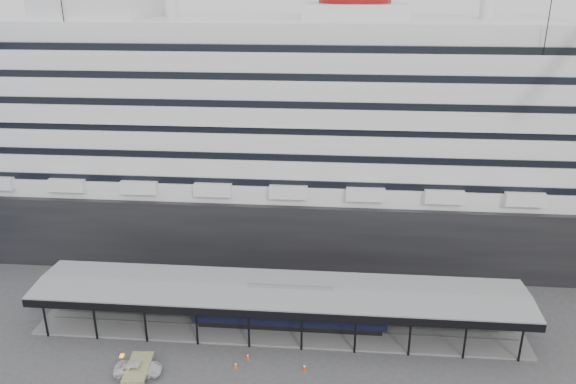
{
  "coord_description": "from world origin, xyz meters",
  "views": [
    {
      "loc": [
        5.84,
        -50.34,
        37.98
      ],
      "look_at": [
        0.8,
        8.0,
        15.73
      ],
      "focal_mm": 35.0,
      "sensor_mm": 36.0,
      "label": 1
    }
  ],
  "objects": [
    {
      "name": "traffic_cone_mid",
      "position": [
        -3.75,
        -2.77,
        0.34
      ],
      "size": [
        0.42,
        0.42,
        0.69
      ],
      "rotation": [
        0.0,
        0.0,
        -0.19
      ],
      "color": "#F35D0D",
      "rests_on": "ground"
    },
    {
      "name": "platform_canopy",
      "position": [
        0.0,
        5.0,
        2.36
      ],
      "size": [
        56.0,
        9.18,
        5.3
      ],
      "color": "slate",
      "rests_on": "ground"
    },
    {
      "name": "traffic_cone_left",
      "position": [
        -2.73,
        -1.18,
        0.33
      ],
      "size": [
        0.39,
        0.39,
        0.67
      ],
      "rotation": [
        0.0,
        0.0,
        0.15
      ],
      "color": "#F7420D",
      "rests_on": "ground"
    },
    {
      "name": "ground",
      "position": [
        0.0,
        0.0,
        0.0
      ],
      "size": [
        200.0,
        200.0,
        0.0
      ],
      "primitive_type": "plane",
      "color": "#3C3C3E",
      "rests_on": "ground"
    },
    {
      "name": "cruise_ship",
      "position": [
        0.05,
        32.0,
        18.35
      ],
      "size": [
        130.0,
        30.0,
        43.9
      ],
      "color": "black",
      "rests_on": "ground"
    },
    {
      "name": "pullman_carriage",
      "position": [
        1.31,
        5.0,
        2.64
      ],
      "size": [
        22.1,
        3.1,
        21.7
      ],
      "rotation": [
        0.0,
        0.0,
        -0.0
      ],
      "color": "black",
      "rests_on": "ground"
    },
    {
      "name": "traffic_cone_right",
      "position": [
        3.42,
        -2.49,
        0.36
      ],
      "size": [
        0.38,
        0.38,
        0.73
      ],
      "rotation": [
        0.0,
        0.0,
        0.02
      ],
      "color": "red",
      "rests_on": "ground"
    },
    {
      "name": "port_truck",
      "position": [
        -13.52,
        -4.63,
        0.67
      ],
      "size": [
        5.0,
        2.67,
        1.34
      ],
      "primitive_type": "imported",
      "rotation": [
        0.0,
        0.0,
        1.67
      ],
      "color": "silver",
      "rests_on": "ground"
    }
  ]
}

